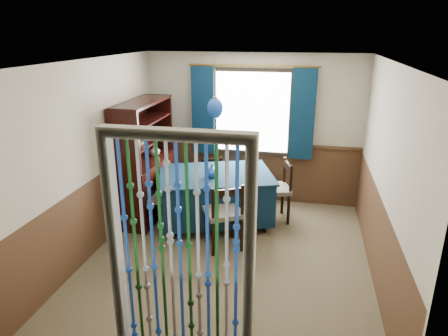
% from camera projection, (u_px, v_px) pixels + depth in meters
% --- Properties ---
extents(floor, '(4.00, 4.00, 0.00)m').
position_uv_depth(floor, '(229.00, 257.00, 5.26)').
color(floor, brown).
rests_on(floor, ground).
extents(ceiling, '(4.00, 4.00, 0.00)m').
position_uv_depth(ceiling, '(230.00, 61.00, 4.44)').
color(ceiling, silver).
rests_on(ceiling, ground).
extents(wall_back, '(3.60, 0.00, 3.60)m').
position_uv_depth(wall_back, '(252.00, 129.00, 6.70)').
color(wall_back, '#BAB098').
rests_on(wall_back, ground).
extents(wall_front, '(3.60, 0.00, 3.60)m').
position_uv_depth(wall_front, '(177.00, 251.00, 3.00)').
color(wall_front, '#BAB098').
rests_on(wall_front, ground).
extents(wall_left, '(0.00, 4.00, 4.00)m').
position_uv_depth(wall_left, '(94.00, 158.00, 5.20)').
color(wall_left, '#BAB098').
rests_on(wall_left, ground).
extents(wall_right, '(0.00, 4.00, 4.00)m').
position_uv_depth(wall_right, '(385.00, 178.00, 4.50)').
color(wall_right, '#BAB098').
rests_on(wall_right, ground).
extents(wainscot_back, '(3.60, 0.00, 3.60)m').
position_uv_depth(wainscot_back, '(251.00, 172.00, 6.93)').
color(wainscot_back, '#482D1B').
rests_on(wainscot_back, ground).
extents(wainscot_front, '(3.60, 0.00, 3.60)m').
position_uv_depth(wainscot_front, '(181.00, 331.00, 3.26)').
color(wainscot_front, '#482D1B').
rests_on(wainscot_front, ground).
extents(wainscot_left, '(0.00, 4.00, 4.00)m').
position_uv_depth(wainscot_left, '(101.00, 210.00, 5.44)').
color(wainscot_left, '#482D1B').
rests_on(wainscot_left, ground).
extents(wainscot_right, '(0.00, 4.00, 4.00)m').
position_uv_depth(wainscot_right, '(376.00, 237.00, 4.75)').
color(wainscot_right, '#482D1B').
rests_on(wainscot_right, ground).
extents(window, '(1.32, 0.12, 1.42)m').
position_uv_depth(window, '(252.00, 112.00, 6.56)').
color(window, black).
rests_on(window, wall_back).
extents(doorway, '(1.16, 0.12, 2.18)m').
position_uv_depth(doorway, '(181.00, 270.00, 3.12)').
color(doorway, silver).
rests_on(doorway, ground).
extents(dining_table, '(1.95, 1.63, 0.80)m').
position_uv_depth(dining_table, '(216.00, 195.00, 6.07)').
color(dining_table, '#0A2136').
rests_on(dining_table, floor).
extents(chair_near, '(0.64, 0.63, 0.96)m').
position_uv_depth(chair_near, '(224.00, 214.00, 5.32)').
color(chair_near, black).
rests_on(chair_near, floor).
extents(chair_far, '(0.49, 0.47, 0.81)m').
position_uv_depth(chair_far, '(212.00, 181.00, 6.71)').
color(chair_far, black).
rests_on(chair_far, floor).
extents(chair_left, '(0.49, 0.50, 0.86)m').
position_uv_depth(chair_left, '(148.00, 198.00, 5.96)').
color(chair_left, black).
rests_on(chair_left, floor).
extents(chair_right, '(0.57, 0.59, 0.95)m').
position_uv_depth(chair_right, '(276.00, 189.00, 6.15)').
color(chair_right, black).
rests_on(chair_right, floor).
extents(sideboard, '(0.50, 1.40, 1.83)m').
position_uv_depth(sideboard, '(146.00, 177.00, 6.31)').
color(sideboard, black).
rests_on(sideboard, floor).
extents(pendant_lamp, '(0.24, 0.24, 0.86)m').
position_uv_depth(pendant_lamp, '(215.00, 108.00, 5.63)').
color(pendant_lamp, olive).
rests_on(pendant_lamp, ceiling).
extents(vase_table, '(0.21, 0.21, 0.17)m').
position_uv_depth(vase_table, '(212.00, 171.00, 5.80)').
color(vase_table, '#1742A0').
rests_on(vase_table, dining_table).
extents(bowl_shelf, '(0.25, 0.25, 0.05)m').
position_uv_depth(bowl_shelf, '(138.00, 143.00, 5.77)').
color(bowl_shelf, beige).
rests_on(bowl_shelf, sideboard).
extents(vase_sideboard, '(0.20, 0.20, 0.20)m').
position_uv_depth(vase_sideboard, '(154.00, 149.00, 6.40)').
color(vase_sideboard, beige).
rests_on(vase_sideboard, sideboard).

